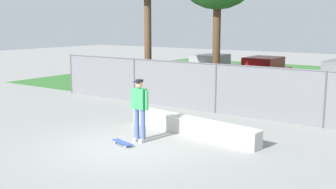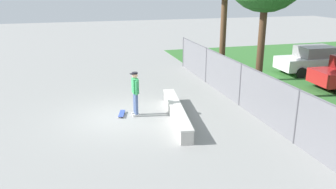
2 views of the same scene
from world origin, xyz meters
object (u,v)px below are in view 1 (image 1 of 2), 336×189
Objects in this scene: skateboarder at (140,107)px; skateboard at (122,142)px; car_red at (262,72)px; concrete_ledge at (191,126)px; car_white at (209,69)px.

skateboarder reaches higher than skateboard.
skateboarder is 0.43× the size of car_red.
car_white reaches higher than concrete_ledge.
skateboarder is at bearing -119.37° from concrete_ledge.
car_red is (-1.74, 10.12, 0.57)m from concrete_ledge.
concrete_ledge is 1.14× the size of car_red.
skateboarder reaches higher than car_red.
skateboarder is 2.23× the size of skateboard.
concrete_ledge is 1.87m from skateboarder.
concrete_ledge is 10.28m from car_red.
car_red is (-0.70, 12.16, 0.77)m from skateboard.
car_red is (-0.90, 11.61, -0.19)m from skateboarder.
car_white reaches higher than skateboard.
car_white is at bearing 179.01° from car_red.
skateboard is at bearing -86.73° from car_red.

